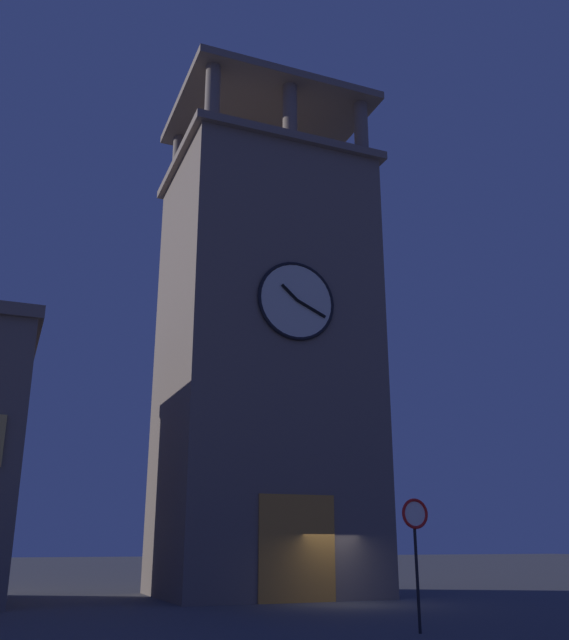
# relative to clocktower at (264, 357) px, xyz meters

# --- Properties ---
(ground_plane) EXTENTS (200.00, 200.00, 0.00)m
(ground_plane) POSITION_rel_clocktower_xyz_m (-1.47, 5.14, -10.59)
(ground_plane) COLOR #4C4C51
(clocktower) EXTENTS (9.55, 8.28, 27.09)m
(clocktower) POSITION_rel_clocktower_xyz_m (0.00, 0.00, 0.00)
(clocktower) COLOR #75665B
(clocktower) RESTS_ON ground_plane
(no_horn_sign) EXTENTS (0.78, 0.14, 3.29)m
(no_horn_sign) POSITION_rel_clocktower_xyz_m (0.83, 13.69, -8.00)
(no_horn_sign) COLOR black
(no_horn_sign) RESTS_ON ground_plane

